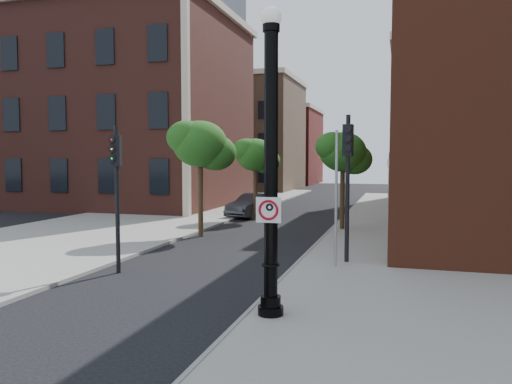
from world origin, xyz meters
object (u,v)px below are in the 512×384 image
(lamppost, at_px, (271,178))
(traffic_signal_right, at_px, (348,164))
(traffic_signal_left, at_px, (116,174))
(no_parking_sign, at_px, (269,210))
(parked_car, at_px, (254,205))

(lamppost, height_order, traffic_signal_right, lamppost)
(traffic_signal_left, bearing_deg, lamppost, -45.02)
(lamppost, bearing_deg, traffic_signal_right, 80.61)
(traffic_signal_right, bearing_deg, traffic_signal_left, -147.17)
(no_parking_sign, distance_m, traffic_signal_left, 6.69)
(parked_car, height_order, traffic_signal_right, traffic_signal_right)
(traffic_signal_left, distance_m, traffic_signal_right, 7.58)
(lamppost, bearing_deg, traffic_signal_left, 152.24)
(no_parking_sign, bearing_deg, traffic_signal_right, 78.87)
(no_parking_sign, relative_size, parked_car, 0.13)
(parked_car, xyz_separation_m, traffic_signal_left, (0.16, -15.63, 2.42))
(no_parking_sign, bearing_deg, parked_car, 105.62)
(lamppost, xyz_separation_m, parked_car, (-5.98, 18.69, -2.49))
(lamppost, distance_m, traffic_signal_left, 6.58)
(no_parking_sign, bearing_deg, lamppost, 86.63)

